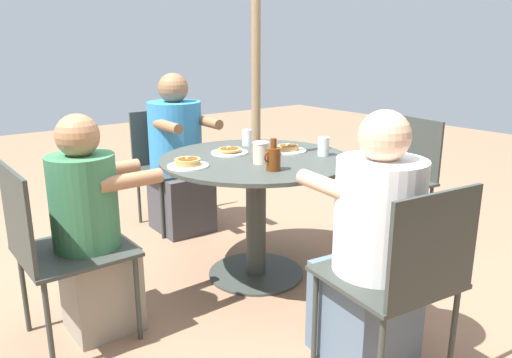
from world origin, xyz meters
The scene contains 17 objects.
ground_plane centered at (0.00, 0.00, 0.00)m, with size 12.00×12.00×0.00m, color #8C664C.
patio_table centered at (0.00, 0.00, 0.55)m, with size 1.11×1.11×0.73m.
umbrella_pole centered at (0.00, 0.00, 1.03)m, with size 0.05×0.05×2.05m, color #846B4C.
patio_chair_north centered at (-0.05, -1.15, 0.50)m, with size 0.49×0.49×0.87m.
diner_north centered at (-0.04, -0.97, 0.52)m, with size 0.40×0.56×1.16m.
patio_chair_east centered at (1.15, -0.01, 0.50)m, with size 0.48×0.48×0.87m.
diner_east centered at (0.98, -0.01, 0.50)m, with size 0.48×0.32×1.07m.
patio_chair_south centered at (0.17, 1.14, 0.50)m, with size 0.54×0.54×0.87m.
diner_south centered at (0.14, 0.96, 0.51)m, with size 0.42×0.54×1.12m.
patio_chair_west centered at (-1.14, 0.17, 0.50)m, with size 0.54×0.54×0.87m.
pancake_plate_a centered at (-0.26, -0.01, 0.75)m, with size 0.22×0.22×0.05m.
pancake_plate_b centered at (0.06, -0.18, 0.75)m, with size 0.22×0.22×0.04m.
pancake_plate_c centered at (0.42, -0.05, 0.75)m, with size 0.22×0.22×0.06m.
syrup_bottle centered at (0.12, 0.29, 0.80)m, with size 0.10×0.08×0.17m.
coffee_cup centered at (0.06, 0.13, 0.79)m, with size 0.09×0.09×0.12m.
drinking_glass_a centered at (-0.34, 0.20, 0.79)m, with size 0.07×0.07×0.11m, color silver.
drinking_glass_b centered at (-0.17, -0.30, 0.78)m, with size 0.06×0.06×0.10m, color silver.
Camera 1 is at (1.74, 2.18, 1.38)m, focal length 35.00 mm.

